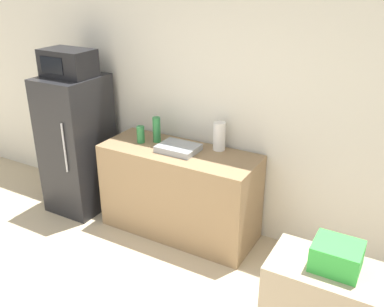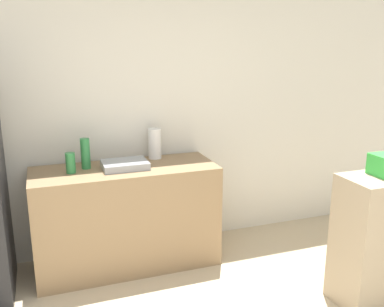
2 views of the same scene
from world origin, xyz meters
The scene contains 9 objects.
wall_back centered at (0.00, 2.67, 1.30)m, with size 8.00×0.06×2.60m, color silver.
refrigerator centered at (-1.26, 2.21, 0.76)m, with size 0.59×0.68×1.52m.
microwave centered at (-1.26, 2.21, 1.66)m, with size 0.54×0.35×0.28m.
counter centered at (-0.01, 2.30, 0.46)m, with size 1.58×0.61×0.91m, color #937551.
sink_basin centered at (-0.01, 2.29, 0.94)m, with size 0.38×0.29×0.06m, color #9EA3A8.
bottle_tall centered at (-0.32, 2.39, 1.04)m, with size 0.08×0.08×0.26m, color #2D7F42.
bottle_short centered at (-0.45, 2.30, 1.00)m, with size 0.08×0.08×0.17m, color #2D7F42.
basket centered at (1.73, 1.11, 1.09)m, with size 0.26×0.23×0.16m, color green.
paper_towel_roll centered at (0.32, 2.52, 1.05)m, with size 0.12×0.12×0.28m, color white.
Camera 1 is at (1.98, -0.96, 2.55)m, focal length 40.00 mm.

